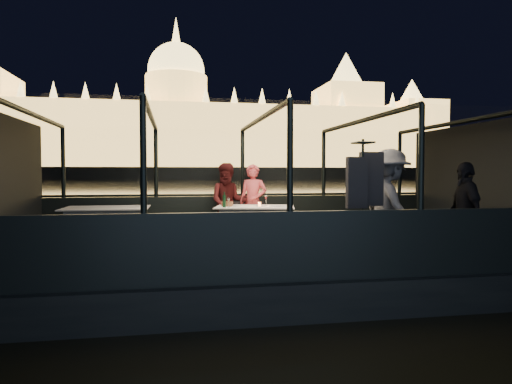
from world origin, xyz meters
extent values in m
plane|color=black|center=(0.00, 80.00, 0.00)|extent=(500.00, 500.00, 0.00)
cube|color=black|center=(0.00, 0.00, 0.00)|extent=(8.60, 4.40, 1.00)
cube|color=black|center=(0.00, 0.00, 0.48)|extent=(8.00, 4.00, 0.04)
cube|color=black|center=(0.00, 2.00, 0.95)|extent=(8.00, 0.08, 0.90)
cube|color=black|center=(0.00, -2.00, 0.95)|extent=(8.00, 0.08, 0.90)
cube|color=#423D33|center=(0.00, 210.00, 1.00)|extent=(400.00, 140.00, 6.00)
cube|color=white|center=(0.06, 0.82, 0.89)|extent=(1.65, 1.36, 0.77)
cube|color=silver|center=(-2.63, 0.87, 0.89)|extent=(1.48, 1.08, 0.78)
cube|color=black|center=(-0.21, 1.47, 0.95)|extent=(0.41, 0.41, 0.80)
cube|color=black|center=(0.21, 1.46, 0.95)|extent=(0.48, 0.48, 0.80)
imported|color=#E7545A|center=(0.15, 1.58, 1.25)|extent=(0.67, 0.57, 1.57)
imported|color=#411213|center=(-0.35, 1.62, 1.25)|extent=(0.84, 0.69, 1.59)
imported|color=silver|center=(1.82, -1.05, 1.35)|extent=(0.73, 1.19, 1.76)
imported|color=black|center=(2.91, -1.35, 1.35)|extent=(0.55, 0.98, 1.56)
cylinder|color=#12331B|center=(-0.54, 0.64, 1.42)|extent=(0.08, 0.08, 0.28)
cylinder|color=brown|center=(-0.45, 0.93, 1.31)|extent=(0.27, 0.27, 0.09)
cylinder|color=#FF8C3F|center=(0.14, 0.80, 1.31)|extent=(0.07, 0.07, 0.08)
cylinder|color=white|center=(0.41, 0.70, 1.27)|extent=(0.25, 0.25, 0.01)
cylinder|color=silver|center=(-0.31, 0.96, 1.27)|extent=(0.26, 0.26, 0.02)
camera|label=1|loc=(-1.45, -7.58, 1.88)|focal=32.00mm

